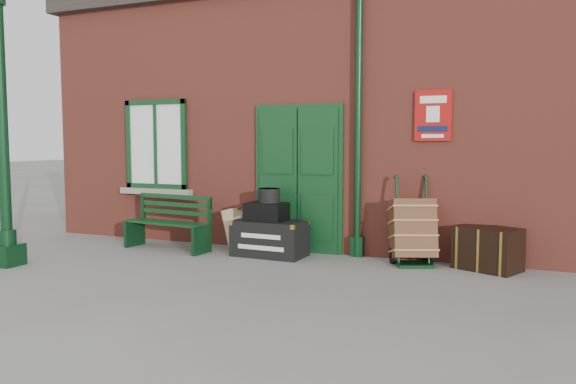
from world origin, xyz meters
The scene contains 11 objects.
ground centered at (0.00, 0.00, 0.00)m, with size 80.00×80.00×0.00m, color gray.
station_building centered at (0.00, 3.49, 2.16)m, with size 10.30×4.30×4.36m.
canopy_column centered at (-3.60, -1.00, 1.41)m, with size 0.34×0.34×3.61m.
bench centered at (-2.25, 0.87, 0.45)m, with size 1.47×0.61×0.89m.
houdini_trunk centered at (-0.56, 0.98, 0.26)m, with size 1.06×0.58×0.53m, color black.
strongbox centered at (-0.61, 0.98, 0.66)m, with size 0.58×0.42×0.26m, color black.
hatbox centered at (-0.58, 1.01, 0.90)m, with size 0.32×0.32×0.21m, color black.
suitcase_back centered at (-1.21, 1.25, 0.34)m, with size 0.18×0.46×0.64m, color tan.
suitcase_front centered at (-1.03, 1.25, 0.29)m, with size 0.17×0.41×0.55m, color tan.
porter_trolley centered at (1.49, 1.23, 0.47)m, with size 0.77×0.80×1.20m.
dark_trunk centered at (2.48, 1.25, 0.28)m, with size 0.79×0.51×0.57m, color black.
Camera 1 is at (2.86, -6.50, 1.67)m, focal length 35.00 mm.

